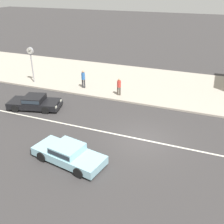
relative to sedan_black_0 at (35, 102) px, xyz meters
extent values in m
plane|color=#383535|center=(9.41, -1.41, -0.53)|extent=(160.00, 160.00, 0.00)
cube|color=silver|center=(9.41, -1.41, -0.53)|extent=(50.40, 0.14, 0.01)
cube|color=#ADA393|center=(9.41, 8.74, -0.46)|extent=(68.00, 10.00, 0.15)
cube|color=black|center=(-0.04, -0.01, -0.13)|extent=(4.32, 2.70, 0.48)
cube|color=black|center=(0.01, 0.00, 0.32)|extent=(1.85, 1.91, 0.42)
cube|color=#28333D|center=(0.01, 0.00, 0.32)|extent=(1.80, 1.93, 0.27)
cube|color=black|center=(1.96, 0.49, -0.23)|extent=(0.54, 1.71, 0.28)
cube|color=white|center=(1.77, 1.09, -0.02)|extent=(0.14, 0.25, 0.14)
cube|color=white|center=(2.08, -0.11, -0.02)|extent=(0.14, 0.25, 0.14)
cylinder|color=black|center=(0.96, 1.11, -0.23)|extent=(0.64, 0.36, 0.60)
cylinder|color=black|center=(1.37, -0.52, -0.23)|extent=(0.64, 0.36, 0.60)
cylinder|color=black|center=(-1.45, 0.50, -0.23)|extent=(0.64, 0.36, 0.60)
cylinder|color=black|center=(-1.04, -1.13, -0.23)|extent=(0.64, 0.36, 0.60)
cube|color=#93C6D6|center=(6.11, -5.16, -0.13)|extent=(4.50, 2.39, 0.48)
cube|color=#93C6D6|center=(6.05, -5.15, 0.32)|extent=(1.84, 1.76, 0.42)
cube|color=#28333D|center=(6.05, -5.15, 0.32)|extent=(1.78, 1.78, 0.27)
cube|color=black|center=(3.95, -4.77, -0.23)|extent=(0.40, 1.63, 0.28)
cube|color=white|center=(3.88, -5.35, -0.02)|extent=(0.12, 0.25, 0.14)
cube|color=white|center=(4.08, -4.20, -0.02)|extent=(0.12, 0.25, 0.14)
cylinder|color=black|center=(4.66, -5.70, -0.23)|extent=(0.63, 0.32, 0.60)
cylinder|color=black|center=(4.94, -4.15, -0.23)|extent=(0.63, 0.32, 0.60)
cylinder|color=black|center=(7.27, -6.17, -0.23)|extent=(0.63, 0.32, 0.60)
cylinder|color=black|center=(7.55, -4.61, -0.23)|extent=(0.63, 0.32, 0.60)
cylinder|color=#9E9EA3|center=(-3.59, 4.76, 1.03)|extent=(0.12, 0.12, 2.83)
cylinder|color=#9E9EA3|center=(-3.59, 4.76, 2.79)|extent=(0.68, 0.18, 0.68)
cylinder|color=white|center=(-3.59, 4.67, 2.79)|extent=(0.60, 0.02, 0.60)
cylinder|color=white|center=(-3.59, 4.86, 2.79)|extent=(0.60, 0.02, 0.60)
cube|color=black|center=(-3.59, 4.66, 2.79)|extent=(0.26, 0.01, 0.21)
cube|color=black|center=(-3.59, 4.65, 2.79)|extent=(0.43, 0.01, 0.26)
cylinder|color=#4C4238|center=(5.39, 4.76, 0.00)|extent=(0.14, 0.14, 0.77)
cylinder|color=#4C4238|center=(5.59, 4.76, 0.00)|extent=(0.14, 0.14, 0.77)
cylinder|color=#D63D33|center=(5.49, 4.76, 0.67)|extent=(0.34, 0.34, 0.57)
sphere|color=tan|center=(5.49, 4.76, 1.06)|extent=(0.21, 0.21, 0.21)
cylinder|color=#333338|center=(1.65, 5.22, 0.04)|extent=(0.14, 0.14, 0.85)
cylinder|color=#333338|center=(1.85, 5.22, 0.04)|extent=(0.14, 0.14, 0.85)
cylinder|color=#336BB7|center=(1.75, 5.22, 0.78)|extent=(0.34, 0.34, 0.63)
sphere|color=tan|center=(1.75, 5.22, 1.21)|extent=(0.23, 0.23, 0.23)
camera|label=1|loc=(12.86, -15.59, 8.67)|focal=42.00mm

